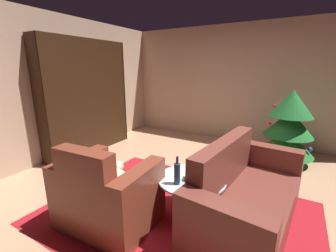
# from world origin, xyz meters

# --- Properties ---
(ground_plane) EXTENTS (6.29, 6.29, 0.00)m
(ground_plane) POSITION_xyz_m (0.00, 0.00, 0.00)
(ground_plane) COLOR tan
(wall_back) EXTENTS (5.36, 0.06, 2.56)m
(wall_back) POSITION_xyz_m (0.00, 2.64, 1.28)
(wall_back) COLOR tan
(wall_back) RESTS_ON ground
(wall_left) EXTENTS (0.06, 5.35, 2.56)m
(wall_left) POSITION_xyz_m (-2.65, 0.00, 1.28)
(wall_left) COLOR tan
(wall_left) RESTS_ON ground
(area_rug) EXTENTS (2.97, 2.16, 0.01)m
(area_rug) POSITION_xyz_m (0.08, -0.46, 0.00)
(area_rug) COLOR maroon
(area_rug) RESTS_ON ground
(bookshelf_unit) EXTENTS (0.33, 1.88, 2.16)m
(bookshelf_unit) POSITION_xyz_m (-2.41, 0.60, 1.09)
(bookshelf_unit) COLOR black
(bookshelf_unit) RESTS_ON ground
(armchair_red) EXTENTS (1.01, 0.82, 0.93)m
(armchair_red) POSITION_xyz_m (-0.50, -0.98, 0.33)
(armchair_red) COLOR brown
(armchair_red) RESTS_ON ground
(couch_red) EXTENTS (0.94, 1.81, 0.90)m
(couch_red) POSITION_xyz_m (0.77, -0.24, 0.31)
(couch_red) COLOR brown
(couch_red) RESTS_ON ground
(coffee_table) EXTENTS (0.75, 0.75, 0.47)m
(coffee_table) POSITION_xyz_m (0.23, -0.41, 0.43)
(coffee_table) COLOR black
(coffee_table) RESTS_ON ground
(book_stack_on_table) EXTENTS (0.23, 0.17, 0.07)m
(book_stack_on_table) POSITION_xyz_m (0.27, -0.43, 0.50)
(book_stack_on_table) COLOR #497543
(book_stack_on_table) RESTS_ON coffee_table
(bottle_on_table) EXTENTS (0.06, 0.06, 0.31)m
(bottle_on_table) POSITION_xyz_m (0.14, -0.60, 0.59)
(bottle_on_table) COLOR #263952
(bottle_on_table) RESTS_ON coffee_table
(decorated_tree) EXTENTS (0.89, 0.89, 1.29)m
(decorated_tree) POSITION_xyz_m (1.06, 1.81, 0.67)
(decorated_tree) COLOR brown
(decorated_tree) RESTS_ON ground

